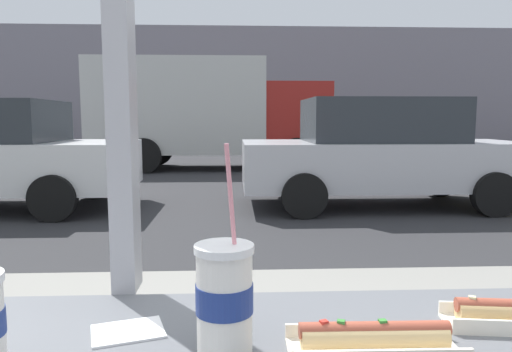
# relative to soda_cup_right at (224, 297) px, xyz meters

# --- Properties ---
(ground_plane) EXTENTS (60.00, 60.00, 0.00)m
(ground_plane) POSITION_rel_soda_cup_right_xyz_m (-0.22, 8.22, -1.11)
(ground_plane) COLOR #2D2D30
(building_facade_far) EXTENTS (28.00, 1.20, 5.56)m
(building_facade_far) POSITION_rel_soda_cup_right_xyz_m (-0.22, 22.00, 1.67)
(building_facade_far) COLOR gray
(building_facade_far) RESTS_ON ground
(soda_cup_right) EXTENTS (0.09, 0.09, 0.33)m
(soda_cup_right) POSITION_rel_soda_cup_right_xyz_m (0.00, 0.00, 0.00)
(soda_cup_right) COLOR silver
(soda_cup_right) RESTS_ON window_counter
(hotdog_tray_near) EXTENTS (0.27, 0.10, 0.05)m
(hotdog_tray_near) POSITION_rel_soda_cup_right_xyz_m (0.23, -0.01, -0.07)
(hotdog_tray_near) COLOR beige
(hotdog_tray_near) RESTS_ON window_counter
(napkin_wrapper) EXTENTS (0.14, 0.12, 0.00)m
(napkin_wrapper) POSITION_rel_soda_cup_right_xyz_m (-0.17, 0.08, -0.09)
(napkin_wrapper) COLOR white
(napkin_wrapper) RESTS_ON window_counter
(parked_car_silver) EXTENTS (4.37, 1.98, 1.69)m
(parked_car_silver) POSITION_rel_soda_cup_right_xyz_m (2.33, 6.68, -0.25)
(parked_car_silver) COLOR #BCBCC1
(parked_car_silver) RESTS_ON ground
(box_truck) EXTENTS (6.41, 2.44, 2.97)m
(box_truck) POSITION_rel_soda_cup_right_xyz_m (-0.76, 12.62, 0.51)
(box_truck) COLOR beige
(box_truck) RESTS_ON ground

